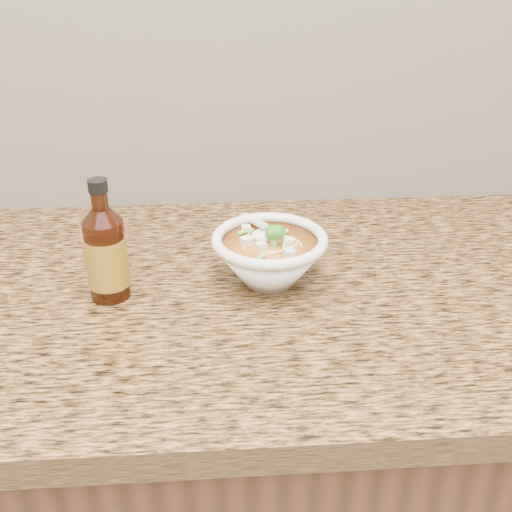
{
  "coord_description": "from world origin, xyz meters",
  "views": [
    {
      "loc": [
        0.04,
        0.85,
        1.38
      ],
      "look_at": [
        0.1,
        1.67,
        0.94
      ],
      "focal_mm": 45.0,
      "sensor_mm": 36.0,
      "label": 1
    }
  ],
  "objects": [
    {
      "name": "counter_slab",
      "position": [
        0.0,
        1.68,
        0.88
      ],
      "size": [
        4.0,
        0.68,
        0.04
      ],
      "primitive_type": "cube",
      "color": "#956236",
      "rests_on": "cabinet"
    },
    {
      "name": "hot_sauce_bottle",
      "position": [
        -0.11,
        1.65,
        0.97
      ],
      "size": [
        0.07,
        0.07,
        0.18
      ],
      "rotation": [
        0.0,
        0.0,
        0.25
      ],
      "color": "#3F1708",
      "rests_on": "counter_slab"
    },
    {
      "name": "cabinet",
      "position": [
        0.0,
        1.68,
        0.43
      ],
      "size": [
        4.0,
        0.65,
        0.86
      ],
      "primitive_type": "cube",
      "color": "#311D0E",
      "rests_on": "ground"
    },
    {
      "name": "soup_bowl",
      "position": [
        0.12,
        1.68,
        0.94
      ],
      "size": [
        0.17,
        0.19,
        0.1
      ],
      "rotation": [
        0.0,
        0.0,
        0.17
      ],
      "color": "white",
      "rests_on": "counter_slab"
    }
  ]
}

